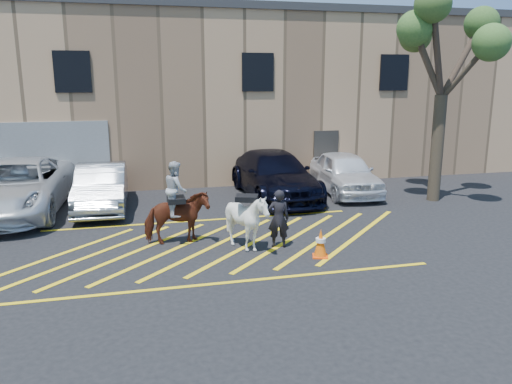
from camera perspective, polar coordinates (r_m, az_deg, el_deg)
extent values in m
plane|color=black|center=(13.73, -4.96, -5.76)|extent=(90.00, 90.00, 0.00)
imported|color=silver|center=(18.10, -25.74, 0.49)|extent=(3.33, 6.56, 1.78)
imported|color=#8F949C|center=(17.72, -17.24, 0.53)|extent=(1.67, 4.64, 1.52)
imported|color=black|center=(18.69, 2.12, 1.97)|extent=(2.54, 5.85, 1.68)
imported|color=white|center=(19.64, 10.09, 2.19)|extent=(2.25, 4.80, 1.59)
imported|color=black|center=(13.12, 2.59, -3.06)|extent=(0.63, 0.48, 1.56)
cube|color=tan|center=(24.96, -9.49, 10.73)|extent=(32.00, 10.00, 7.00)
cube|color=#2D2D30|center=(25.09, -9.82, 19.08)|extent=(32.20, 10.20, 0.30)
cube|color=black|center=(19.93, -20.24, 12.77)|extent=(1.30, 0.08, 1.50)
cube|color=black|center=(20.43, 0.21, 13.53)|extent=(1.30, 0.08, 1.50)
cube|color=black|center=(22.64, 15.51, 13.02)|extent=(1.30, 0.08, 1.50)
cube|color=#38332D|center=(21.61, 7.96, 4.06)|extent=(1.10, 0.08, 2.20)
cube|color=yellow|center=(13.50, -22.79, -7.07)|extent=(4.20, 4.20, 0.01)
cube|color=yellow|center=(13.36, -18.31, -6.90)|extent=(4.20, 4.20, 0.01)
cube|color=yellow|center=(13.31, -13.78, -6.69)|extent=(4.20, 4.20, 0.01)
cube|color=yellow|center=(13.34, -9.24, -6.43)|extent=(4.20, 4.20, 0.01)
cube|color=yellow|center=(13.45, -4.76, -6.14)|extent=(4.20, 4.20, 0.01)
cube|color=yellow|center=(13.64, -0.38, -5.81)|extent=(4.20, 4.20, 0.01)
cube|color=yellow|center=(13.91, 3.85, -5.47)|extent=(4.20, 4.20, 0.01)
cube|color=yellow|center=(14.25, 7.90, -5.11)|extent=(4.20, 4.20, 0.01)
cube|color=yellow|center=(14.66, 11.73, -4.75)|extent=(4.20, 4.20, 0.01)
cube|color=yellow|center=(15.81, -6.20, -3.24)|extent=(9.50, 0.12, 0.01)
cube|color=yellow|center=(11.15, -2.68, -10.24)|extent=(9.50, 0.12, 0.01)
imported|color=maroon|center=(13.55, -9.04, -2.94)|extent=(1.72, 0.80, 1.44)
imported|color=#A8AAB3|center=(13.35, -9.16, 0.37)|extent=(0.57, 0.72, 1.47)
cube|color=black|center=(13.42, -9.12, -0.87)|extent=(0.47, 0.57, 0.14)
imported|color=white|center=(12.91, -1.05, -3.32)|extent=(1.63, 1.73, 1.55)
cube|color=black|center=(12.76, -1.06, -0.70)|extent=(0.68, 0.61, 0.14)
cube|color=#FF450A|center=(12.73, 7.34, -7.29)|extent=(0.48, 0.48, 0.03)
cone|color=#FF640A|center=(12.60, 7.39, -5.73)|extent=(0.32, 0.32, 0.70)
cylinder|color=white|center=(12.59, 7.40, -5.47)|extent=(0.25, 0.25, 0.10)
cylinder|color=#463B2A|center=(19.12, 19.98, 4.68)|extent=(0.44, 0.44, 3.80)
cylinder|color=#4C3A2E|center=(19.52, 22.43, 13.71)|extent=(1.76, 0.51, 2.68)
cylinder|color=#4A382D|center=(19.64, 19.04, 13.46)|extent=(0.33, 1.88, 2.34)
cylinder|color=#4B3B2D|center=(18.63, 19.08, 13.66)|extent=(1.40, 0.20, 2.39)
cylinder|color=#483C2B|center=(18.55, 22.79, 12.59)|extent=(0.78, 1.62, 1.96)
cylinder|color=#443529|center=(18.48, 20.00, 14.71)|extent=(1.16, 0.77, 3.11)
sphere|color=#40692D|center=(20.17, 24.40, 17.12)|extent=(1.20, 1.20, 1.20)
sphere|color=#4E6D2E|center=(20.38, 17.75, 16.62)|extent=(1.20, 1.20, 1.20)
sphere|color=#517431|center=(18.37, 17.68, 17.37)|extent=(1.20, 1.20, 1.20)
sphere|color=#417231|center=(18.21, 25.32, 15.19)|extent=(1.20, 1.20, 1.20)
sphere|color=#44642B|center=(18.13, 19.57, 19.58)|extent=(1.20, 1.20, 1.20)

